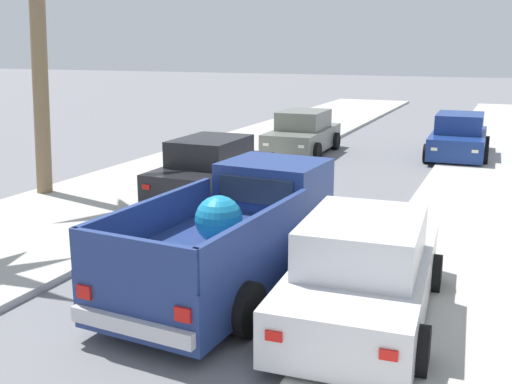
% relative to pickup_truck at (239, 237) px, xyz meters
% --- Properties ---
extents(sidewalk_left, '(4.82, 60.00, 0.12)m').
position_rel_pickup_truck_xyz_m(sidewalk_left, '(-5.11, 3.98, -0.73)').
color(sidewalk_left, '#B2AFA8').
rests_on(sidewalk_left, ground).
extents(curb_left, '(0.16, 60.00, 0.10)m').
position_rel_pickup_truck_xyz_m(curb_left, '(-4.10, 3.98, -0.74)').
color(curb_left, silver).
rests_on(curb_left, ground).
extents(curb_right, '(0.16, 60.00, 0.10)m').
position_rel_pickup_truck_xyz_m(curb_right, '(3.18, 3.98, -0.74)').
color(curb_right, silver).
rests_on(curb_right, ground).
extents(pickup_truck, '(2.44, 5.32, 1.80)m').
position_rel_pickup_truck_xyz_m(pickup_truck, '(0.00, 0.00, 0.00)').
color(pickup_truck, navy).
rests_on(pickup_truck, ground).
extents(car_left_near, '(2.12, 4.30, 1.54)m').
position_rel_pickup_truck_xyz_m(car_left_near, '(2.26, 13.34, -0.08)').
color(car_left_near, navy).
rests_on(car_left_near, ground).
extents(car_left_mid, '(2.03, 4.26, 1.54)m').
position_rel_pickup_truck_xyz_m(car_left_mid, '(-3.06, 5.04, -0.08)').
color(car_left_mid, black).
rests_on(car_left_mid, ground).
extents(car_right_mid, '(2.10, 4.29, 1.54)m').
position_rel_pickup_truck_xyz_m(car_right_mid, '(-3.00, 12.11, -0.08)').
color(car_right_mid, slate).
rests_on(car_right_mid, ground).
extents(car_left_far, '(2.21, 4.34, 1.54)m').
position_rel_pickup_truck_xyz_m(car_left_far, '(2.19, -0.62, -0.08)').
color(car_left_far, silver).
rests_on(car_left_far, ground).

